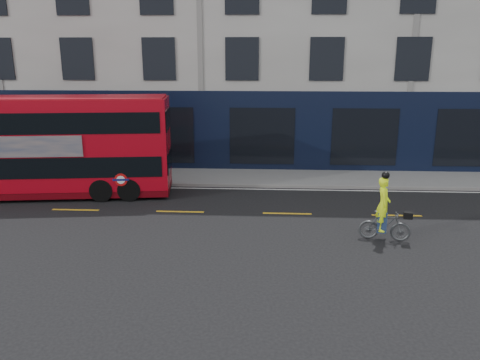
{
  "coord_description": "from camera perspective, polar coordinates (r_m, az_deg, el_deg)",
  "views": [
    {
      "loc": [
        3.13,
        -14.96,
        5.67
      ],
      "look_at": [
        2.26,
        1.43,
        1.28
      ],
      "focal_mm": 35.0,
      "sensor_mm": 36.0,
      "label": 1
    }
  ],
  "objects": [
    {
      "name": "building_terrace",
      "position": [
        28.14,
        -3.52,
        18.65
      ],
      "size": [
        50.0,
        10.07,
        15.0
      ],
      "color": "#BCB9B1",
      "rests_on": "ground"
    },
    {
      "name": "lane_dashes",
      "position": [
        17.69,
        -7.32,
        -3.85
      ],
      "size": [
        58.0,
        0.12,
        0.01
      ],
      "primitive_type": null,
      "color": "gold",
      "rests_on": "ground"
    },
    {
      "name": "kerb",
      "position": [
        20.97,
        -5.64,
        -0.61
      ],
      "size": [
        60.0,
        0.12,
        0.13
      ],
      "primitive_type": "cube",
      "color": "gray",
      "rests_on": "ground"
    },
    {
      "name": "road_edge_line",
      "position": [
        20.7,
        -5.76,
        -1.0
      ],
      "size": [
        58.0,
        0.1,
        0.01
      ],
      "primitive_type": "cube",
      "color": "silver",
      "rests_on": "ground"
    },
    {
      "name": "pavement",
      "position": [
        22.41,
        -5.07,
        0.4
      ],
      "size": [
        60.0,
        3.0,
        0.12
      ],
      "primitive_type": "cube",
      "color": "gray",
      "rests_on": "ground"
    },
    {
      "name": "cyclist",
      "position": [
        15.38,
        17.18,
        -4.34
      ],
      "size": [
        1.64,
        0.72,
        2.24
      ],
      "rotation": [
        0.0,
        0.0,
        -0.18
      ],
      "color": "#474A4C",
      "rests_on": "ground"
    },
    {
      "name": "ground",
      "position": [
        16.31,
        -8.25,
        -5.55
      ],
      "size": [
        120.0,
        120.0,
        0.0
      ],
      "primitive_type": "plane",
      "color": "black",
      "rests_on": "ground"
    },
    {
      "name": "bus",
      "position": [
        20.7,
        -22.64,
        3.84
      ],
      "size": [
        10.32,
        3.53,
        4.08
      ],
      "rotation": [
        0.0,
        0.0,
        0.13
      ],
      "color": "#B00715",
      "rests_on": "ground"
    }
  ]
}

